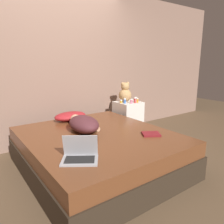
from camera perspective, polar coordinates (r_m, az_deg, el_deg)
The scene contains 15 objects.
ground_plane at distance 2.95m, azimuth -3.58°, elevation -14.36°, with size 12.00×12.00×0.00m, color brown.
wall_back at distance 3.75m, azimuth -14.50°, elevation 11.82°, with size 8.00×0.06×2.60m.
bed at distance 2.85m, azimuth -3.65°, elevation -10.21°, with size 1.73×1.97×0.47m.
nightstand at distance 4.05m, azimuth 4.18°, elevation -1.79°, with size 0.42×0.42×0.64m.
pillow at distance 3.41m, azimuth -10.87°, elevation -1.09°, with size 0.50×0.31×0.13m.
person_lying at distance 2.87m, azimuth -7.49°, elevation -3.01°, with size 0.43×0.72×0.20m.
laptop at distance 2.08m, azimuth -8.35°, elevation -10.93°, with size 0.40×0.37×0.23m.
teddy_bear at distance 3.98m, azimuth 3.44°, elevation 4.95°, with size 0.23×0.23×0.36m.
bottle_red at distance 3.87m, azimuth 6.00°, elevation 3.10°, with size 0.03×0.03×0.10m.
bottle_amber at distance 3.85m, azimuth 2.38°, elevation 2.77°, with size 0.04×0.04×0.06m.
bottle_white at distance 4.01m, azimuth 6.33°, elevation 3.31°, with size 0.04×0.04×0.08m.
bottle_pink at distance 3.81m, azimuth 5.12°, elevation 2.80°, with size 0.05×0.05×0.08m.
bottle_orange at distance 3.92m, azimuth 6.65°, elevation 3.05°, with size 0.04×0.04×0.08m.
bottle_blue at distance 3.82m, azimuth 3.36°, elevation 2.92°, with size 0.05×0.05×0.09m.
book at distance 2.76m, azimuth 10.16°, elevation -5.69°, with size 0.27×0.25×0.02m.
Camera 1 is at (-1.38, -2.22, 1.37)m, focal length 35.00 mm.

